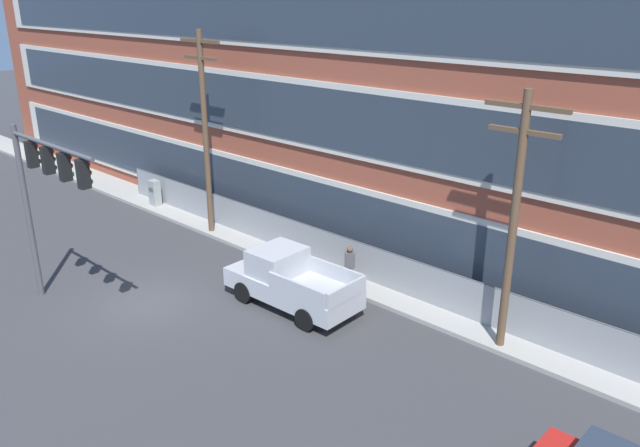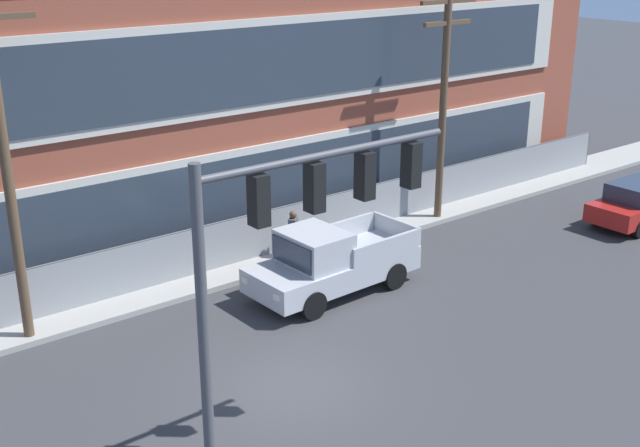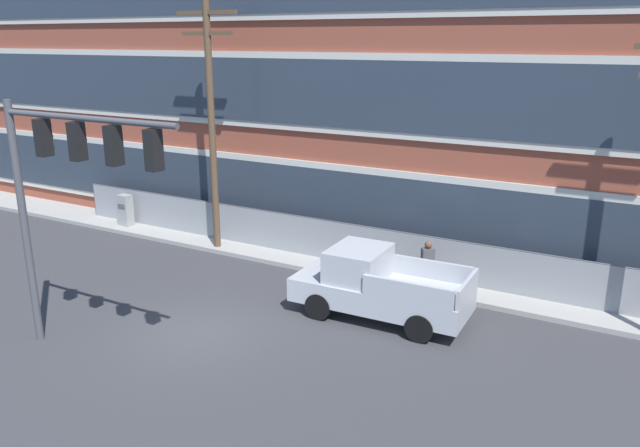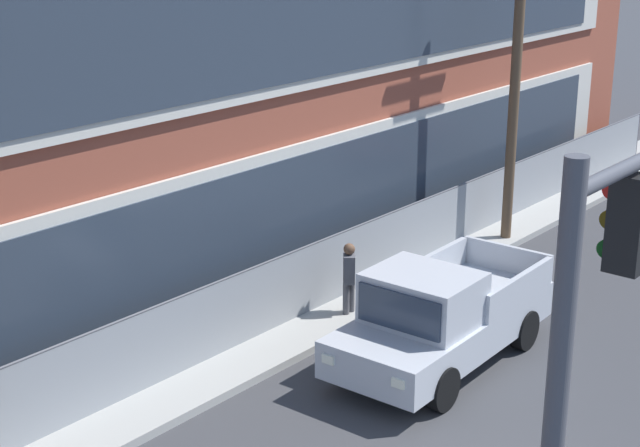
# 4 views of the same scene
# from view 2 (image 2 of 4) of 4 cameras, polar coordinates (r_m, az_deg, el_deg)

# --- Properties ---
(ground_plane) EXTENTS (160.00, 160.00, 0.00)m
(ground_plane) POSITION_cam_2_polar(r_m,az_deg,el_deg) (18.87, -1.97, -11.52)
(ground_plane) COLOR #38383A
(sidewalk_building_side) EXTENTS (80.00, 2.01, 0.16)m
(sidewalk_building_side) POSITION_cam_2_polar(r_m,az_deg,el_deg) (23.86, -11.39, -4.64)
(sidewalk_building_side) COLOR #9E9B93
(sidewalk_building_side) RESTS_ON ground
(chain_link_fence) EXTENTS (32.85, 0.06, 1.64)m
(chain_link_fence) POSITION_cam_2_polar(r_m,az_deg,el_deg) (26.00, -2.30, -0.35)
(chain_link_fence) COLOR gray
(chain_link_fence) RESTS_ON ground
(traffic_signal_mast) EXTENTS (5.55, 0.43, 6.48)m
(traffic_signal_mast) POSITION_cam_2_polar(r_m,az_deg,el_deg) (14.09, -2.11, -0.90)
(traffic_signal_mast) COLOR #4C4C51
(traffic_signal_mast) RESTS_ON ground
(pickup_truck_silver) EXTENTS (5.25, 2.28, 2.04)m
(pickup_truck_silver) POSITION_cam_2_polar(r_m,az_deg,el_deg) (23.00, 0.72, -2.80)
(pickup_truck_silver) COLOR #B2B5BA
(pickup_truck_silver) RESTS_ON ground
(sedan_red) EXTENTS (4.35, 1.88, 1.56)m
(sedan_red) POSITION_cam_2_polar(r_m,az_deg,el_deg) (30.84, 21.79, 1.41)
(sedan_red) COLOR #AD1E19
(sedan_red) RESTS_ON ground
(utility_pole_near_corner) EXTENTS (2.59, 0.26, 9.28)m
(utility_pole_near_corner) POSITION_cam_2_polar(r_m,az_deg,el_deg) (20.32, -21.59, 5.14)
(utility_pole_near_corner) COLOR brown
(utility_pole_near_corner) RESTS_ON ground
(utility_pole_midblock) EXTENTS (2.53, 0.26, 8.22)m
(utility_pole_midblock) POSITION_cam_2_polar(r_m,az_deg,el_deg) (28.35, 8.79, 8.99)
(utility_pole_midblock) COLOR brown
(utility_pole_midblock) RESTS_ON ground
(pedestrian_near_cabinet) EXTENTS (0.46, 0.44, 1.69)m
(pedestrian_near_cabinet) POSITION_cam_2_polar(r_m,az_deg,el_deg) (25.27, -1.91, -0.63)
(pedestrian_near_cabinet) COLOR #4C4C51
(pedestrian_near_cabinet) RESTS_ON ground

